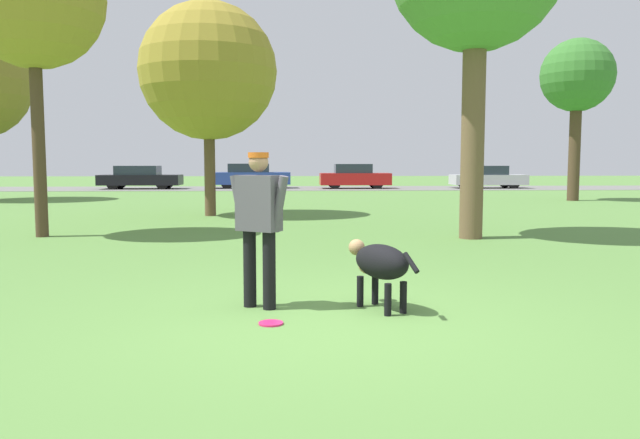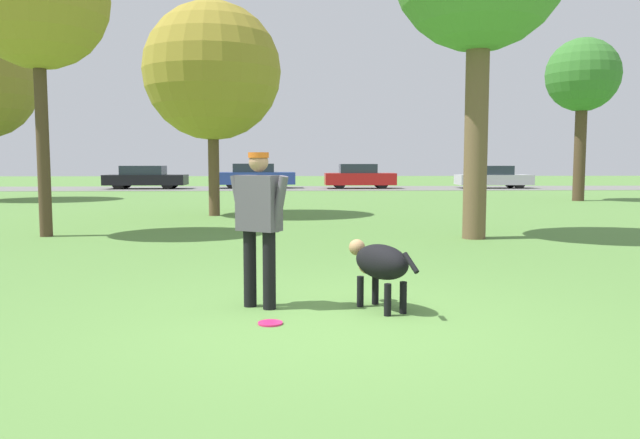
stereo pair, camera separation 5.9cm
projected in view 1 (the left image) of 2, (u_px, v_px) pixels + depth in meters
ground_plane at (325, 322)px, 5.74m from camera, size 120.00×120.00×0.00m
far_road_strip at (294, 188)px, 34.71m from camera, size 120.00×6.00×0.01m
person at (259, 217)px, 6.21m from camera, size 0.63×0.44×1.57m
dog at (379, 263)px, 6.19m from camera, size 0.66×0.98×0.66m
frisbee at (271, 323)px, 5.65m from camera, size 0.23×0.23×0.02m
tree_far_right at (577, 78)px, 23.36m from camera, size 2.72×2.72×6.07m
tree_mid_center at (208, 72)px, 16.74m from camera, size 3.69×3.69×5.75m
parked_car_black at (140, 177)px, 33.91m from camera, size 4.35×1.76×1.27m
parked_car_blue at (250, 176)px, 34.83m from camera, size 4.41×1.96×1.38m
parked_car_red at (354, 177)px, 34.51m from camera, size 3.87×1.65×1.36m
parked_car_silver at (488, 177)px, 34.90m from camera, size 4.06×1.82×1.26m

